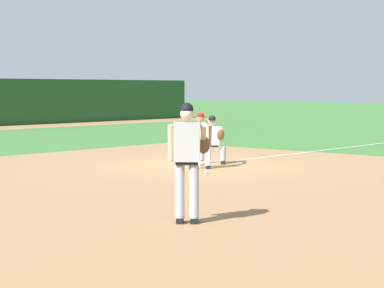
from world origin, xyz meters
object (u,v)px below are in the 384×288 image
Objects in this scene: first_baseman at (213,138)px; first_base_bag at (199,164)px; baseball at (206,172)px; pitcher at (188,155)px; baserunner at (200,138)px.

first_base_bag is at bearing 174.51° from first_baseman.
baseball is (-1.33, -1.37, -0.01)m from first_base_bag.
pitcher is 7.76m from baserunner.
baserunner is (-0.59, -0.55, 0.75)m from first_base_bag.
first_base_bag is at bearing 39.30° from pitcher.
pitcher is (-5.30, -4.06, 1.02)m from baseball.
baseball is at bearing -144.68° from first_baseman.
first_base_bag is 1.10m from baserunner.
first_base_bag is 1.90m from baseball.
first_base_bag is 0.20× the size of pitcher.
baseball is 0.04× the size of pitcher.
baseball is 0.06× the size of first_baseman.
pitcher is at bearing -143.10° from first_baseman.
pitcher is (-6.63, -5.42, 1.01)m from first_base_bag.
first_base_bag is 0.87m from first_baseman.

